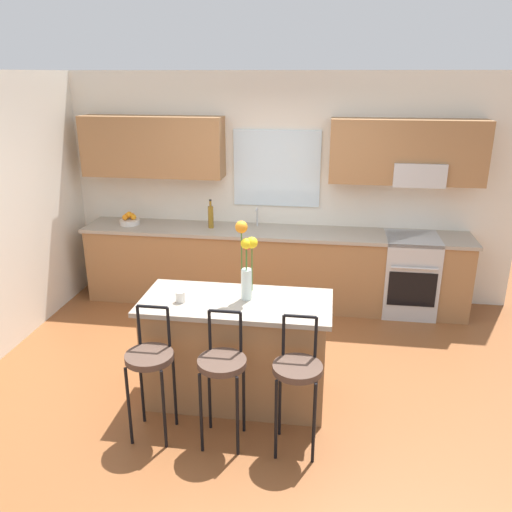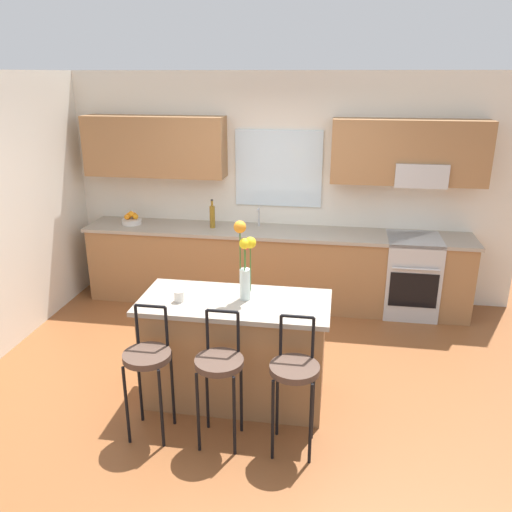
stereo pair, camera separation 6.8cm
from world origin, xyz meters
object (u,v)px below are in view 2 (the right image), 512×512
(bar_stool_near, at_px, (148,361))
(bottle_olive_oil, at_px, (212,216))
(kitchen_island, at_px, (235,350))
(flower_vase, at_px, (245,258))
(oven_range, at_px, (411,276))
(bar_stool_middle, at_px, (220,368))
(mug_ceramic, at_px, (179,296))
(fruit_bowl_oranges, at_px, (132,220))
(bar_stool_far, at_px, (294,374))

(bar_stool_near, distance_m, bottle_olive_oil, 2.63)
(kitchen_island, height_order, flower_vase, flower_vase)
(oven_range, distance_m, flower_vase, 2.65)
(kitchen_island, xyz_separation_m, bar_stool_middle, (0.00, -0.57, 0.17))
(bar_stool_near, height_order, mug_ceramic, bar_stool_near)
(flower_vase, distance_m, fruit_bowl_oranges, 2.68)
(bar_stool_near, relative_size, flower_vase, 1.58)
(oven_range, distance_m, bottle_olive_oil, 2.42)
(oven_range, bearing_deg, mug_ceramic, -135.19)
(bar_stool_far, height_order, bottle_olive_oil, bottle_olive_oil)
(kitchen_island, xyz_separation_m, bar_stool_near, (-0.55, -0.57, 0.17))
(oven_range, relative_size, bar_stool_middle, 0.88)
(oven_range, distance_m, fruit_bowl_oranges, 3.40)
(oven_range, bearing_deg, flower_vase, -129.00)
(bar_stool_middle, xyz_separation_m, bottle_olive_oil, (-0.68, 2.60, 0.43))
(oven_range, xyz_separation_m, kitchen_island, (-1.67, -2.00, 0.00))
(mug_ceramic, distance_m, fruit_bowl_oranges, 2.47)
(bar_stool_near, relative_size, bottle_olive_oil, 3.02)
(mug_ceramic, bearing_deg, oven_range, 44.81)
(bar_stool_near, xyz_separation_m, bar_stool_far, (1.10, 0.00, 0.00))
(flower_vase, distance_m, bottle_olive_oil, 2.13)
(bar_stool_middle, distance_m, bottle_olive_oil, 2.72)
(mug_ceramic, distance_m, bottle_olive_oil, 2.13)
(bar_stool_far, relative_size, bottle_olive_oil, 3.02)
(oven_range, height_order, bar_stool_far, bar_stool_far)
(kitchen_island, bearing_deg, bar_stool_near, -134.02)
(oven_range, bearing_deg, kitchen_island, -129.79)
(bar_stool_far, bearing_deg, kitchen_island, 134.02)
(kitchen_island, height_order, bar_stool_middle, bar_stool_middle)
(fruit_bowl_oranges, bearing_deg, flower_vase, -48.19)
(bar_stool_near, distance_m, bar_stool_middle, 0.55)
(kitchen_island, distance_m, bottle_olive_oil, 2.22)
(oven_range, distance_m, bar_stool_middle, 3.07)
(flower_vase, xyz_separation_m, fruit_bowl_oranges, (-1.78, 1.99, -0.30))
(kitchen_island, bearing_deg, mug_ceramic, -168.43)
(oven_range, xyz_separation_m, bar_stool_middle, (-1.67, -2.57, 0.18))
(oven_range, relative_size, mug_ceramic, 10.22)
(kitchen_island, xyz_separation_m, bar_stool_far, (0.55, -0.57, 0.17))
(bar_stool_far, xyz_separation_m, flower_vase, (-0.47, 0.61, 0.64))
(bar_stool_far, xyz_separation_m, bottle_olive_oil, (-1.23, 2.60, 0.43))
(kitchen_island, height_order, mug_ceramic, mug_ceramic)
(kitchen_island, height_order, bar_stool_far, bar_stool_far)
(kitchen_island, relative_size, fruit_bowl_oranges, 6.50)
(oven_range, xyz_separation_m, bar_stool_far, (-1.12, -2.57, 0.18))
(bottle_olive_oil, bearing_deg, kitchen_island, -71.54)
(kitchen_island, distance_m, flower_vase, 0.82)
(bottle_olive_oil, bearing_deg, mug_ceramic, -83.58)
(bar_stool_middle, height_order, mug_ceramic, bar_stool_middle)
(bar_stool_middle, bearing_deg, mug_ceramic, 132.43)
(mug_ceramic, height_order, bottle_olive_oil, bottle_olive_oil)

